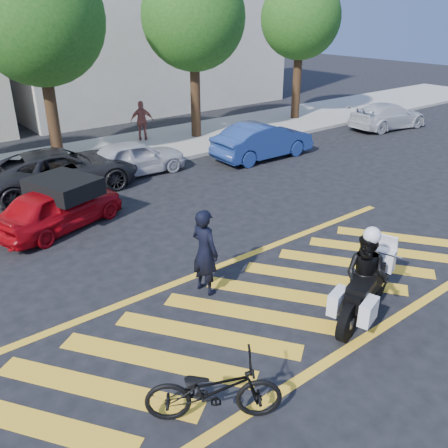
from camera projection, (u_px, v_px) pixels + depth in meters
ground at (273, 303)px, 9.84m from camera, size 90.00×90.00×0.00m
sidewalk at (60, 163)px, 18.39m from camera, size 60.00×5.00×0.15m
crosswalk at (271, 304)px, 9.82m from camera, size 12.33×4.00×0.01m
building_right at (141, 9)px, 27.61m from camera, size 16.00×8.00×11.00m
tree_center at (41, 23)px, 16.41m from camera, size 4.60×4.60×7.56m
tree_right at (195, 21)px, 20.08m from camera, size 4.40×4.40×7.41m
tree_far_right at (301, 21)px, 23.77m from camera, size 4.00×4.00×7.10m
officer_bike at (205, 252)px, 9.89m from camera, size 0.55×0.75×1.90m
bicycle at (214, 390)px, 6.90m from camera, size 2.06×1.73×1.06m
police_motorcycle at (365, 291)px, 9.16m from camera, size 2.46×1.18×1.11m
officer_moto at (366, 277)px, 9.03m from camera, size 0.91×1.04×1.81m
red_convertible at (59, 207)px, 12.93m from camera, size 3.98×2.57×1.26m
parked_mid_left at (61, 170)px, 15.62m from camera, size 5.19×2.73×1.39m
parked_mid_right at (134, 157)px, 17.17m from camera, size 3.81×1.68×1.28m
parked_right at (263, 141)px, 19.02m from camera, size 4.35×1.57×1.43m
parked_far_right at (388, 116)px, 23.74m from camera, size 4.54×2.29×1.26m
pedestrian_right at (142, 121)px, 20.97m from camera, size 1.08×0.88×1.72m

